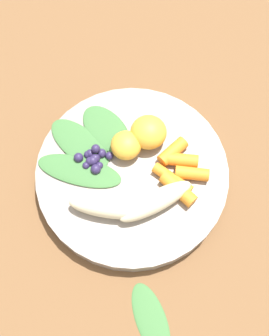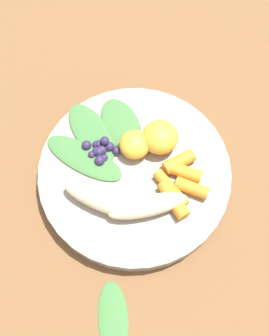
{
  "view_description": "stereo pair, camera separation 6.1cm",
  "coord_description": "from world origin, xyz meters",
  "views": [
    {
      "loc": [
        -0.0,
        -0.23,
        0.6
      ],
      "look_at": [
        0.0,
        0.0,
        0.04
      ],
      "focal_mm": 45.98,
      "sensor_mm": 36.0,
      "label": 1
    },
    {
      "loc": [
        0.06,
        -0.22,
        0.6
      ],
      "look_at": [
        0.0,
        0.0,
        0.04
      ],
      "focal_mm": 45.98,
      "sensor_mm": 36.0,
      "label": 2
    }
  ],
  "objects": [
    {
      "name": "ground_plane",
      "position": [
        0.0,
        0.0,
        0.0
      ],
      "size": [
        2.4,
        2.4,
        0.0
      ],
      "primitive_type": "plane",
      "color": "brown"
    },
    {
      "name": "bowl",
      "position": [
        0.0,
        0.0,
        0.01
      ],
      "size": [
        0.28,
        0.28,
        0.03
      ],
      "primitive_type": "cylinder",
      "color": "gray",
      "rests_on": "ground_plane"
    },
    {
      "name": "banana_peeled_left",
      "position": [
        0.03,
        -0.05,
        0.04
      ],
      "size": [
        0.11,
        0.08,
        0.03
      ],
      "primitive_type": "ellipsoid",
      "rotation": [
        0.0,
        0.0,
        6.76
      ],
      "color": "beige",
      "rests_on": "bowl"
    },
    {
      "name": "banana_peeled_right",
      "position": [
        -0.03,
        -0.06,
        0.04
      ],
      "size": [
        0.11,
        0.05,
        0.03
      ],
      "primitive_type": "ellipsoid",
      "rotation": [
        0.0,
        0.0,
        6.13
      ],
      "color": "beige",
      "rests_on": "bowl"
    },
    {
      "name": "orange_segment_near",
      "position": [
        -0.01,
        0.03,
        0.04
      ],
      "size": [
        0.04,
        0.04,
        0.03
      ],
      "primitive_type": "ellipsoid",
      "color": "#F4A833",
      "rests_on": "bowl"
    },
    {
      "name": "orange_segment_far",
      "position": [
        0.02,
        0.05,
        0.05
      ],
      "size": [
        0.05,
        0.05,
        0.04
      ],
      "primitive_type": "ellipsoid",
      "color": "#F4A833",
      "rests_on": "bowl"
    },
    {
      "name": "carrot_front",
      "position": [
        0.06,
        -0.03,
        0.04
      ],
      "size": [
        0.05,
        0.05,
        0.02
      ],
      "primitive_type": "cylinder",
      "rotation": [
        0.0,
        1.57,
        5.49
      ],
      "color": "orange",
      "rests_on": "bowl"
    },
    {
      "name": "carrot_mid_left",
      "position": [
        0.06,
        -0.02,
        0.04
      ],
      "size": [
        0.06,
        0.05,
        0.02
      ],
      "primitive_type": "cylinder",
      "rotation": [
        0.0,
        1.57,
        5.63
      ],
      "color": "orange",
      "rests_on": "bowl"
    },
    {
      "name": "carrot_mid_right",
      "position": [
        0.08,
        -0.01,
        0.04
      ],
      "size": [
        0.05,
        0.02,
        0.02
      ],
      "primitive_type": "cylinder",
      "rotation": [
        0.0,
        1.57,
        6.15
      ],
      "color": "orange",
      "rests_on": "bowl"
    },
    {
      "name": "carrot_rear",
      "position": [
        0.07,
        0.01,
        0.04
      ],
      "size": [
        0.05,
        0.02,
        0.02
      ],
      "primitive_type": "cylinder",
      "rotation": [
        0.0,
        1.57,
        6.17
      ],
      "color": "orange",
      "rests_on": "bowl"
    },
    {
      "name": "carrot_small",
      "position": [
        0.06,
        0.03,
        0.04
      ],
      "size": [
        0.05,
        0.05,
        0.02
      ],
      "primitive_type": "cylinder",
      "rotation": [
        0.0,
        1.57,
        7.03
      ],
      "color": "orange",
      "rests_on": "bowl"
    },
    {
      "name": "blueberry_pile",
      "position": [
        -0.06,
        0.02,
        0.03
      ],
      "size": [
        0.06,
        0.04,
        0.02
      ],
      "color": "#2D234C",
      "rests_on": "bowl"
    },
    {
      "name": "kale_leaf_left",
      "position": [
        -0.04,
        0.07,
        0.03
      ],
      "size": [
        0.1,
        0.11,
        0.0
      ],
      "primitive_type": "ellipsoid",
      "rotation": [
        0.0,
        0.0,
        8.51
      ],
      "color": "#3D7038",
      "rests_on": "bowl"
    },
    {
      "name": "kale_leaf_right",
      "position": [
        -0.08,
        0.04,
        0.03
      ],
      "size": [
        0.11,
        0.11,
        0.0
      ],
      "primitive_type": "ellipsoid",
      "rotation": [
        0.0,
        0.0,
        8.68
      ],
      "color": "#3D7038",
      "rests_on": "bowl"
    },
    {
      "name": "kale_leaf_rear",
      "position": [
        -0.08,
        0.0,
        0.03
      ],
      "size": [
        0.13,
        0.08,
        0.0
      ],
      "primitive_type": "ellipsoid",
      "rotation": [
        0.0,
        0.0,
        9.15
      ],
      "color": "#3D7038",
      "rests_on": "bowl"
    },
    {
      "name": "kale_leaf_stray",
      "position": [
        0.02,
        -0.2,
        0.0
      ],
      "size": [
        0.07,
        0.11,
        0.01
      ],
      "primitive_type": "ellipsoid",
      "rotation": [
        0.0,
        0.0,
        5.05
      ],
      "color": "#3D7038",
      "rests_on": "ground_plane"
    }
  ]
}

